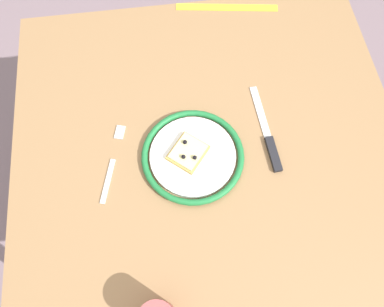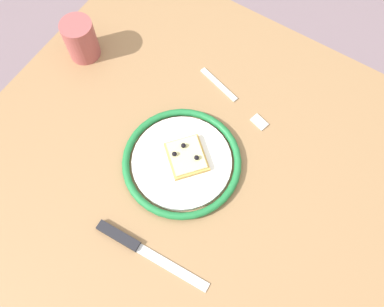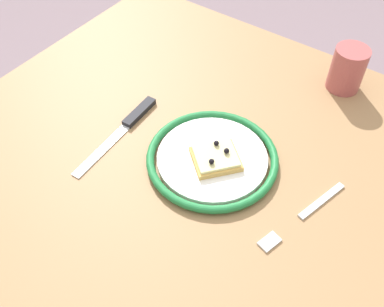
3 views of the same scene
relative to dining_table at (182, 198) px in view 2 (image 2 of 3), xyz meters
name	(u,v)px [view 2 (image 2 of 3)]	position (x,y,z in m)	size (l,w,h in m)	color
ground_plane	(186,251)	(0.00, 0.00, -0.65)	(6.00, 6.00, 0.00)	slate
dining_table	(182,198)	(0.00, 0.00, 0.00)	(0.95, 0.93, 0.73)	#936D47
plate	(182,162)	(-0.04, -0.03, 0.09)	(0.25, 0.25, 0.02)	white
pizza_slice_near	(187,156)	(-0.05, -0.02, 0.10)	(0.11, 0.11, 0.03)	tan
knife	(133,244)	(0.15, -0.01, 0.08)	(0.03, 0.24, 0.01)	silver
fork	(234,98)	(-0.24, -0.01, 0.08)	(0.07, 0.20, 0.00)	silver
cup	(81,39)	(-0.16, -0.37, 0.13)	(0.07, 0.07, 0.10)	#A54C4C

